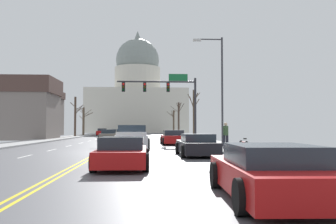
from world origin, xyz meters
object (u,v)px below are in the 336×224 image
(sedan_near_00, at_px, (173,138))
(sedan_oncoming_01, at_px, (117,134))
(sedan_oncoming_00, at_px, (109,135))
(sedan_near_03, at_px, (122,153))
(street_lamp_right, at_px, (218,82))
(sedan_near_02, at_px, (197,145))
(bicycle_parked, at_px, (244,147))
(signal_gantry, at_px, (167,92))
(pickup_truck_near_01, at_px, (132,138))
(sedan_near_04, at_px, (270,173))
(pedestrian_00, at_px, (226,134))
(sedan_oncoming_02, at_px, (102,132))

(sedan_near_00, relative_size, sedan_oncoming_01, 1.07)
(sedan_oncoming_00, bearing_deg, sedan_near_03, -83.11)
(street_lamp_right, relative_size, sedan_near_00, 1.67)
(sedan_near_03, bearing_deg, sedan_near_02, 57.12)
(street_lamp_right, height_order, sedan_oncoming_00, street_lamp_right)
(street_lamp_right, bearing_deg, sedan_near_03, -116.47)
(street_lamp_right, height_order, sedan_near_02, street_lamp_right)
(sedan_near_02, height_order, bicycle_parked, sedan_near_02)
(signal_gantry, bearing_deg, street_lamp_right, -72.58)
(sedan_near_00, bearing_deg, sedan_near_02, -88.34)
(sedan_near_02, relative_size, sedan_near_03, 1.08)
(street_lamp_right, xyz_separation_m, pickup_truck_near_01, (-6.19, -0.88, -4.07))
(signal_gantry, relative_size, sedan_near_00, 1.68)
(signal_gantry, height_order, sedan_near_02, signal_gantry)
(pickup_truck_near_01, distance_m, sedan_near_04, 17.71)
(sedan_near_00, height_order, sedan_near_04, sedan_near_00)
(sedan_oncoming_00, bearing_deg, pedestrian_00, -64.38)
(sedan_near_00, relative_size, pedestrian_00, 2.84)
(sedan_near_03, xyz_separation_m, pedestrian_00, (5.89, 9.06, 0.53))
(pedestrian_00, bearing_deg, sedan_near_00, 106.89)
(sedan_near_00, distance_m, sedan_oncoming_00, 12.49)
(signal_gantry, relative_size, street_lamp_right, 1.00)
(sedan_near_04, xyz_separation_m, sedan_oncoming_00, (-6.93, 34.55, 0.03))
(street_lamp_right, xyz_separation_m, bicycle_parked, (-0.27, -7.66, -4.32))
(sedan_near_02, bearing_deg, signal_gantry, 92.15)
(sedan_near_02, xyz_separation_m, sedan_near_03, (-3.55, -5.49, -0.01))
(sedan_near_02, relative_size, pedestrian_00, 2.82)
(street_lamp_right, distance_m, sedan_oncoming_02, 42.93)
(sedan_near_03, xyz_separation_m, sedan_oncoming_00, (-3.45, 28.53, 0.04))
(bicycle_parked, bearing_deg, sedan_near_03, -141.98)
(pedestrian_00, bearing_deg, sedan_near_03, -123.02)
(sedan_near_03, xyz_separation_m, sedan_near_04, (3.48, -6.02, 0.01))
(signal_gantry, relative_size, bicycle_parked, 4.47)
(signal_gantry, xyz_separation_m, sedan_near_04, (0.56, -28.28, -4.42))
(signal_gantry, distance_m, sedan_near_02, 17.36)
(pickup_truck_near_01, distance_m, sedan_near_03, 11.32)
(sedan_near_00, height_order, sedan_oncoming_02, sedan_oncoming_02)
(street_lamp_right, height_order, sedan_near_00, street_lamp_right)
(signal_gantry, height_order, sedan_oncoming_00, signal_gantry)
(sedan_near_00, xyz_separation_m, bicycle_parked, (2.62, -13.41, -0.11))
(sedan_near_02, distance_m, bicycle_parked, 2.45)
(pickup_truck_near_01, relative_size, sedan_near_02, 1.16)
(sedan_near_02, height_order, pedestrian_00, pedestrian_00)
(street_lamp_right, xyz_separation_m, sedan_oncoming_02, (-13.31, 40.60, -4.20))
(sedan_near_03, distance_m, sedan_oncoming_01, 39.43)
(pedestrian_00, height_order, bicycle_parked, pedestrian_00)
(sedan_near_00, bearing_deg, sedan_near_03, -100.07)
(pickup_truck_near_01, xyz_separation_m, sedan_near_02, (3.67, -5.83, -0.19))
(sedan_near_00, relative_size, sedan_near_02, 1.00)
(sedan_near_02, bearing_deg, street_lamp_right, 69.37)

